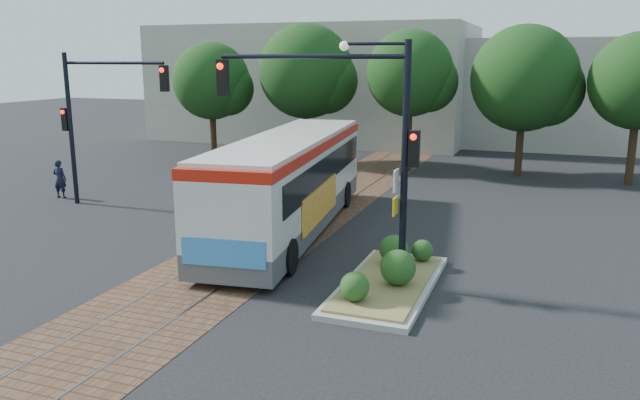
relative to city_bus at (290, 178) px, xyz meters
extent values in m
plane|color=black|center=(-0.27, -3.29, -1.81)|extent=(120.00, 120.00, 0.00)
cube|color=brown|center=(-0.27, 0.71, -1.80)|extent=(3.60, 40.00, 0.01)
cube|color=slate|center=(-1.02, 0.71, -1.79)|extent=(0.06, 40.00, 0.01)
cube|color=slate|center=(0.48, 0.71, -1.79)|extent=(0.06, 40.00, 0.01)
cylinder|color=#382314|center=(-10.27, 12.71, -0.38)|extent=(0.36, 0.36, 2.86)
sphere|color=#103411|center=(-10.27, 12.71, 2.70)|extent=(4.40, 4.40, 4.40)
cylinder|color=#382314|center=(-4.77, 13.51, -0.25)|extent=(0.36, 0.36, 3.12)
sphere|color=#103411|center=(-4.77, 13.51, 3.27)|extent=(5.20, 5.20, 5.20)
cylinder|color=#382314|center=(1.23, 12.71, -0.11)|extent=(0.36, 0.36, 3.39)
sphere|color=#103411|center=(1.23, 12.71, 3.23)|extent=(4.40, 4.40, 4.40)
cylinder|color=#382314|center=(6.73, 13.51, -0.38)|extent=(0.36, 0.36, 2.86)
sphere|color=#103411|center=(6.73, 13.51, 3.00)|extent=(5.20, 5.20, 5.20)
cylinder|color=#382314|center=(11.73, 12.71, -0.25)|extent=(0.36, 0.36, 3.12)
sphere|color=#103411|center=(11.73, 12.71, 2.97)|extent=(4.40, 4.40, 4.40)
cube|color=#ADA899|center=(-8.27, 24.71, 2.19)|extent=(22.00, 12.00, 8.00)
cube|color=#ADA899|center=(11.73, 26.71, 1.69)|extent=(18.00, 10.00, 7.00)
cube|color=#4B4C4E|center=(0.00, -0.05, -1.25)|extent=(4.02, 12.30, 0.70)
cube|color=silver|center=(0.00, -0.05, 0.06)|extent=(4.04, 12.31, 1.91)
cube|color=black|center=(-0.04, 0.25, 0.36)|extent=(3.95, 11.11, 0.91)
cube|color=red|center=(0.00, -0.05, 1.16)|extent=(4.08, 12.31, 0.30)
cube|color=silver|center=(0.00, -0.05, 1.36)|extent=(3.91, 11.90, 0.14)
cube|color=black|center=(0.75, -5.89, 0.46)|extent=(1.61, 0.32, 0.91)
cube|color=#3585D4|center=(0.77, -6.06, -0.75)|extent=(2.20, 0.34, 0.70)
cube|color=orange|center=(1.43, -0.88, -0.55)|extent=(0.63, 4.50, 1.11)
cylinder|color=black|center=(-0.60, -4.49, -1.30)|extent=(0.48, 1.04, 1.01)
cylinder|color=black|center=(1.70, -4.19, -1.30)|extent=(0.48, 1.04, 1.01)
cylinder|color=black|center=(-1.63, 3.60, -1.30)|extent=(0.48, 1.04, 1.01)
cylinder|color=black|center=(0.67, 3.90, -1.30)|extent=(0.48, 1.04, 1.01)
cube|color=gray|center=(4.53, -4.29, -1.73)|extent=(2.20, 5.20, 0.15)
cube|color=olive|center=(4.53, -4.29, -1.62)|extent=(1.90, 4.80, 0.08)
sphere|color=#1E4719|center=(4.13, -5.89, -1.23)|extent=(0.70, 0.70, 0.70)
sphere|color=#1E4719|center=(4.83, -4.49, -1.13)|extent=(0.90, 0.90, 0.90)
sphere|color=#1E4719|center=(4.33, -2.89, -1.18)|extent=(0.80, 0.80, 0.80)
sphere|color=#1E4719|center=(5.03, -2.39, -1.28)|extent=(0.60, 0.60, 0.60)
cylinder|color=black|center=(4.83, -4.09, 1.41)|extent=(0.18, 0.18, 6.00)
cylinder|color=black|center=(2.33, -4.09, 4.01)|extent=(5.00, 0.12, 0.12)
cube|color=black|center=(-0.17, -4.09, 3.46)|extent=(0.28, 0.22, 0.95)
sphere|color=#FF190C|center=(-0.17, -4.23, 3.76)|extent=(0.18, 0.18, 0.18)
cube|color=black|center=(5.05, -4.09, 1.81)|extent=(0.26, 0.20, 0.90)
sphere|color=#FF190C|center=(5.05, -4.22, 2.11)|extent=(0.16, 0.16, 0.16)
cube|color=white|center=(4.65, -4.21, 1.01)|extent=(0.04, 0.45, 0.55)
cube|color=yellow|center=(4.65, -4.21, 0.36)|extent=(0.04, 0.45, 0.45)
cylinder|color=black|center=(4.03, -4.09, 4.31)|extent=(1.60, 0.08, 0.08)
sphere|color=silver|center=(3.23, -4.09, 4.26)|extent=(0.24, 0.24, 0.24)
cylinder|color=black|center=(-9.77, 0.71, 1.19)|extent=(0.18, 0.18, 6.00)
cylinder|color=black|center=(-7.52, 0.71, 3.79)|extent=(4.50, 0.12, 0.12)
cube|color=black|center=(-5.27, 0.71, 3.24)|extent=(0.28, 0.22, 0.95)
sphere|color=#FF190C|center=(-5.27, 0.57, 3.54)|extent=(0.18, 0.18, 0.18)
cube|color=black|center=(-9.99, 0.71, 1.59)|extent=(0.26, 0.20, 0.90)
sphere|color=#FF190C|center=(-9.99, 0.58, 1.89)|extent=(0.16, 0.16, 0.16)
imported|color=black|center=(-11.10, 1.28, -1.00)|extent=(0.63, 0.46, 1.62)
imported|color=black|center=(-3.77, 10.22, -1.13)|extent=(4.78, 2.18, 1.36)
camera|label=1|loc=(8.16, -19.06, 3.97)|focal=35.00mm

